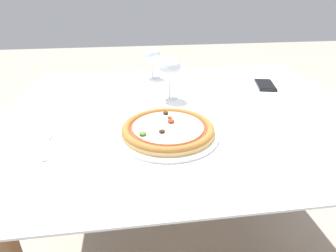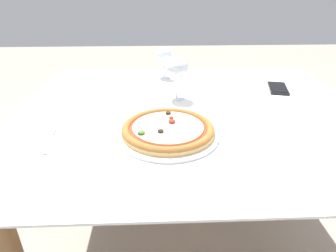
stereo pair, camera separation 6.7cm
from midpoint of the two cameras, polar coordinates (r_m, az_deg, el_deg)
name	(u,v)px [view 1 (the left image)]	position (r m, az deg, el deg)	size (l,w,h in m)	color
dining_table	(188,132)	(1.01, 2.14, -1.19)	(1.21, 1.01, 0.75)	brown
pizza_plate	(168,130)	(0.79, -2.42, -0.89)	(0.29, 0.29, 0.04)	white
fork	(46,143)	(0.84, -25.65, -3.22)	(0.05, 0.17, 0.00)	silver
wine_glass_far_left	(152,57)	(1.29, -4.79, 13.83)	(0.07, 0.07, 0.14)	silver
wine_glass_far_right	(169,70)	(1.03, -1.62, 11.35)	(0.08, 0.08, 0.16)	silver
cell_phone	(265,85)	(1.25, 17.71, 7.95)	(0.10, 0.16, 0.01)	black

